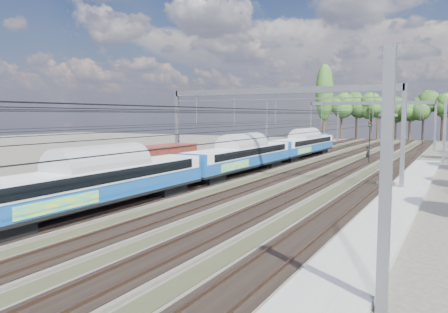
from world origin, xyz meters
The scene contains 10 objects.
track_bed centered at (0.00, 45.00, 0.10)m, with size 21.00×130.00×0.34m.
platform centered at (12.00, 20.00, 0.15)m, with size 3.00×70.00×0.30m, color gray.
catenary centered at (0.33, 52.69, 6.40)m, with size 25.65×130.00×9.00m.
tree_belt centered at (5.02, 97.30, 8.30)m, with size 39.09×101.03×11.97m.
poplar centered at (-14.50, 98.00, 11.89)m, with size 4.40×4.40×19.04m.
emu_train centered at (-4.50, 31.58, 2.54)m, with size 2.95×62.48×4.32m.
freight_boxcar centered at (-9.00, 21.49, 2.06)m, with size 2.72×13.12×3.38m.
worker centered at (3.89, 56.15, 0.99)m, with size 0.72×0.47×1.97m, color black.
signal_near centered at (5.30, 49.34, 3.52)m, with size 0.36×0.33×5.57m.
signal_far centered at (8.84, 86.52, 4.00)m, with size 0.44×0.41×6.32m.
Camera 1 is at (15.84, -9.34, 6.37)m, focal length 35.00 mm.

